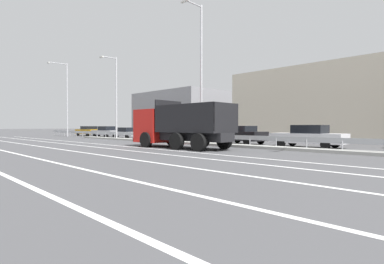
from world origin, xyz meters
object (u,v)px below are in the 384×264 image
object	(u,v)px
street_lamp_0	(66,96)
parked_car_5	(242,135)
dump_truck	(171,128)
parked_car_2	(127,133)
parked_car_6	(308,136)
parked_car_1	(106,132)
parked_car_3	(155,132)
median_road_sign	(180,128)
parked_car_4	(189,135)
street_lamp_1	(115,94)
parked_car_0	(88,131)
street_lamp_2	(200,69)

from	to	relation	value
street_lamp_0	parked_car_5	xyz separation A→B (m)	(27.46, 3.14, -4.87)
dump_truck	parked_car_5	distance (m)	6.65
parked_car_2	parked_car_5	bearing A→B (deg)	-90.84
parked_car_2	parked_car_6	xyz separation A→B (m)	(22.25, 0.12, 0.10)
parked_car_1	parked_car_3	xyz separation A→B (m)	(10.87, -0.07, 0.05)
median_road_sign	parked_car_3	world-z (taller)	median_road_sign
parked_car_4	parked_car_6	xyz separation A→B (m)	(11.70, -0.02, 0.12)
street_lamp_0	parked_car_6	size ratio (longest dim) A/B	2.09
dump_truck	street_lamp_1	size ratio (longest dim) A/B	0.86
dump_truck	parked_car_2	world-z (taller)	dump_truck
street_lamp_1	parked_car_0	xyz separation A→B (m)	(-13.59, 3.42, -4.15)
parked_car_3	parked_car_6	size ratio (longest dim) A/B	0.92
street_lamp_0	street_lamp_2	world-z (taller)	street_lamp_2
parked_car_0	street_lamp_2	bearing A→B (deg)	-100.51
median_road_sign	parked_car_2	distance (m)	13.03
street_lamp_1	parked_car_1	world-z (taller)	street_lamp_1
street_lamp_2	parked_car_6	size ratio (longest dim) A/B	2.20
median_road_sign	parked_car_1	xyz separation A→B (m)	(-18.22, 3.18, -0.54)
median_road_sign	parked_car_6	world-z (taller)	median_road_sign
median_road_sign	parked_car_3	bearing A→B (deg)	157.04
dump_truck	parked_car_5	world-z (taller)	dump_truck
parked_car_3	parked_car_5	xyz separation A→B (m)	(11.45, -0.06, -0.02)
street_lamp_2	parked_car_5	size ratio (longest dim) A/B	2.67
parked_car_0	parked_car_6	bearing A→B (deg)	-93.22
street_lamp_1	parked_car_2	bearing A→B (deg)	128.53
parked_car_2	parked_car_4	xyz separation A→B (m)	(10.55, 0.14, -0.02)
street_lamp_1	parked_car_6	distance (m)	20.58
parked_car_4	parked_car_3	bearing A→B (deg)	90.21
street_lamp_2	parked_car_0	bearing A→B (deg)	172.03
median_road_sign	parked_car_2	world-z (taller)	median_road_sign
street_lamp_0	parked_car_4	size ratio (longest dim) A/B	2.15
parked_car_2	parked_car_3	bearing A→B (deg)	-89.20
street_lamp_0	median_road_sign	bearing A→B (deg)	0.20
dump_truck	parked_car_1	world-z (taller)	dump_truck
parked_car_3	street_lamp_1	bearing A→B (deg)	-40.39
parked_car_5	parked_car_6	world-z (taller)	parked_car_6
street_lamp_1	street_lamp_0	bearing A→B (deg)	-179.55
street_lamp_2	parked_car_5	bearing A→B (deg)	65.95
street_lamp_2	parked_car_6	xyz separation A→B (m)	(6.95, 3.32, -5.05)
parked_car_0	parked_car_3	distance (m)	16.61
parked_car_6	street_lamp_1	bearing A→B (deg)	96.83
parked_car_1	parked_car_6	world-z (taller)	parked_car_6
street_lamp_0	parked_car_0	size ratio (longest dim) A/B	2.16
street_lamp_0	parked_car_3	size ratio (longest dim) A/B	2.26
parked_car_6	dump_truck	bearing A→B (deg)	132.43
median_road_sign	parked_car_3	distance (m)	8.01
street_lamp_1	parked_car_5	size ratio (longest dim) A/B	2.22
parked_car_1	parked_car_0	bearing A→B (deg)	84.79
dump_truck	parked_car_3	xyz separation A→B (m)	(-10.24, 6.58, -0.53)
parked_car_1	parked_car_3	size ratio (longest dim) A/B	1.10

